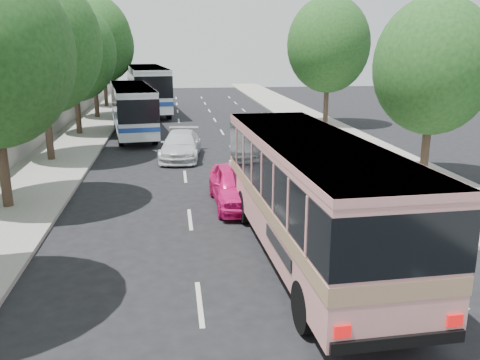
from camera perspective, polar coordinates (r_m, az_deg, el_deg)
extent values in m
plane|color=black|center=(14.30, 2.72, -9.40)|extent=(120.00, 120.00, 0.00)
cube|color=#9E998E|center=(33.88, -17.93, 4.34)|extent=(4.00, 90.00, 0.15)
cube|color=#9E998E|center=(35.06, 10.64, 5.12)|extent=(4.00, 90.00, 0.12)
cube|color=#9E998E|center=(34.12, -21.03, 5.55)|extent=(0.30, 90.00, 1.50)
cylinder|color=#38281E|center=(20.20, -25.06, 1.85)|extent=(0.36, 0.36, 3.61)
cylinder|color=#38281E|center=(27.83, -20.74, 5.74)|extent=(0.36, 0.36, 3.80)
ellipsoid|color=#1B4619|center=(27.55, -21.52, 13.97)|extent=(6.00, 6.00, 6.90)
sphere|color=#1B4619|center=(27.19, -21.07, 16.55)|extent=(3.90, 3.90, 3.90)
cylinder|color=#38281E|center=(35.61, -17.76, 7.57)|extent=(0.36, 0.36, 3.50)
ellipsoid|color=#1B4619|center=(35.37, -18.24, 13.48)|extent=(5.52, 5.52, 6.35)
sphere|color=#1B4619|center=(35.01, -17.82, 15.32)|extent=(3.59, 3.59, 3.59)
cylinder|color=#38281E|center=(43.42, -15.88, 9.25)|extent=(0.36, 0.36, 3.99)
ellipsoid|color=#1B4619|center=(43.25, -16.28, 14.78)|extent=(6.30, 6.30, 7.24)
sphere|color=#1B4619|center=(42.92, -15.92, 16.50)|extent=(4.09, 4.09, 4.09)
cylinder|color=#38281E|center=(51.36, -14.87, 9.97)|extent=(0.36, 0.36, 3.72)
ellipsoid|color=#1B4619|center=(51.20, -15.17, 14.33)|extent=(5.88, 5.88, 6.76)
sphere|color=#1B4619|center=(50.87, -14.84, 15.68)|extent=(3.82, 3.82, 3.82)
cylinder|color=#38281E|center=(23.97, 20.14, 3.75)|extent=(0.36, 0.36, 3.23)
ellipsoid|color=#1B4619|center=(23.60, 20.89, 11.87)|extent=(5.10, 5.10, 5.87)
sphere|color=#1B4619|center=(23.51, 22.36, 14.22)|extent=(3.32, 3.31, 3.31)
cylinder|color=#38281E|center=(38.74, 9.65, 8.83)|extent=(0.36, 0.36, 3.80)
ellipsoid|color=#1B4619|center=(38.53, 9.91, 14.75)|extent=(6.00, 6.00, 6.90)
sphere|color=#1B4619|center=(38.39, 10.73, 16.51)|extent=(3.90, 3.90, 3.90)
cube|color=#D48A88|center=(14.12, 7.83, -1.15)|extent=(3.14, 10.90, 2.89)
cube|color=#9E7A59|center=(14.22, 7.78, -2.45)|extent=(3.18, 10.92, 0.38)
cube|color=black|center=(13.99, 7.90, 0.93)|extent=(3.19, 10.93, 1.19)
cube|color=#D48A88|center=(13.81, 8.03, 4.28)|extent=(3.16, 10.92, 0.17)
cylinder|color=black|center=(17.27, 0.60, -3.03)|extent=(0.37, 1.14, 1.12)
cylinder|color=black|center=(17.85, 8.21, -2.59)|extent=(0.37, 1.14, 1.12)
cylinder|color=black|center=(11.08, 7.35, -13.94)|extent=(0.37, 1.14, 1.12)
cylinder|color=black|center=(11.96, 18.67, -12.37)|extent=(0.37, 1.14, 1.12)
imported|color=#F5157B|center=(19.10, -0.37, -0.58)|extent=(1.96, 4.61, 1.55)
imported|color=silver|center=(27.29, -6.67, 3.90)|extent=(2.50, 5.07, 1.42)
cube|color=silver|center=(34.85, -12.00, 8.04)|extent=(3.80, 11.15, 2.78)
cube|color=black|center=(34.82, -12.03, 8.60)|extent=(3.85, 11.18, 1.37)
cube|color=navy|center=(34.94, -11.94, 6.89)|extent=(3.84, 11.17, 0.27)
cube|color=silver|center=(34.73, -12.12, 10.21)|extent=(3.82, 11.17, 0.13)
cylinder|color=black|center=(38.42, -13.75, 6.46)|extent=(0.43, 1.03, 1.00)
cylinder|color=black|center=(38.53, -10.73, 6.65)|extent=(0.43, 1.03, 1.00)
cylinder|color=black|center=(31.22, -13.24, 4.61)|extent=(0.43, 1.03, 1.00)
cylinder|color=black|center=(31.36, -9.54, 4.85)|extent=(0.43, 1.03, 1.00)
cube|color=white|center=(46.46, -10.36, 10.31)|extent=(4.42, 13.66, 3.41)
cube|color=black|center=(46.43, -10.38, 10.82)|extent=(4.48, 13.69, 1.68)
cube|color=navy|center=(46.53, -10.31, 9.24)|extent=(4.46, 13.68, 0.34)
cube|color=white|center=(46.36, -10.45, 12.31)|extent=(4.44, 13.68, 0.16)
cylinder|color=black|center=(50.76, -12.09, 8.66)|extent=(0.50, 1.26, 1.23)
cylinder|color=black|center=(50.93, -9.19, 8.82)|extent=(0.50, 1.26, 1.23)
cylinder|color=black|center=(41.89, -11.50, 7.42)|extent=(0.50, 1.26, 1.23)
cylinder|color=black|center=(42.09, -8.01, 7.61)|extent=(0.50, 1.26, 1.23)
cube|color=silver|center=(18.89, -0.37, 1.96)|extent=(0.55, 0.20, 0.18)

